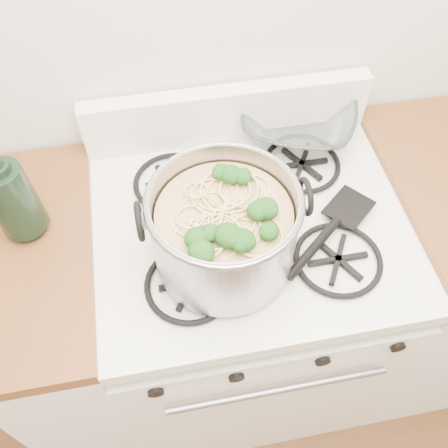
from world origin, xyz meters
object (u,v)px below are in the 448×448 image
(stock_pot, at_px, (224,230))
(bottle, at_px, (9,190))
(spatula, at_px, (349,206))
(glass_bowl, at_px, (297,123))
(gas_range, at_px, (245,309))

(stock_pot, bearing_deg, bottle, 159.52)
(spatula, xyz_separation_m, glass_bowl, (-0.05, 0.30, 0.00))
(stock_pot, distance_m, bottle, 0.47)
(gas_range, height_order, stock_pot, stock_pot)
(bottle, bearing_deg, gas_range, -7.59)
(spatula, relative_size, bottle, 1.11)
(stock_pot, relative_size, glass_bowl, 2.83)
(gas_range, xyz_separation_m, glass_bowl, (0.19, 0.28, 0.50))
(stock_pot, bearing_deg, spatula, 13.40)
(stock_pot, xyz_separation_m, bottle, (-0.44, 0.16, 0.04))
(gas_range, xyz_separation_m, stock_pot, (-0.08, -0.10, 0.59))
(gas_range, distance_m, stock_pot, 0.60)
(gas_range, distance_m, bottle, 0.82)
(spatula, bearing_deg, bottle, -136.63)
(glass_bowl, relative_size, bottle, 0.44)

